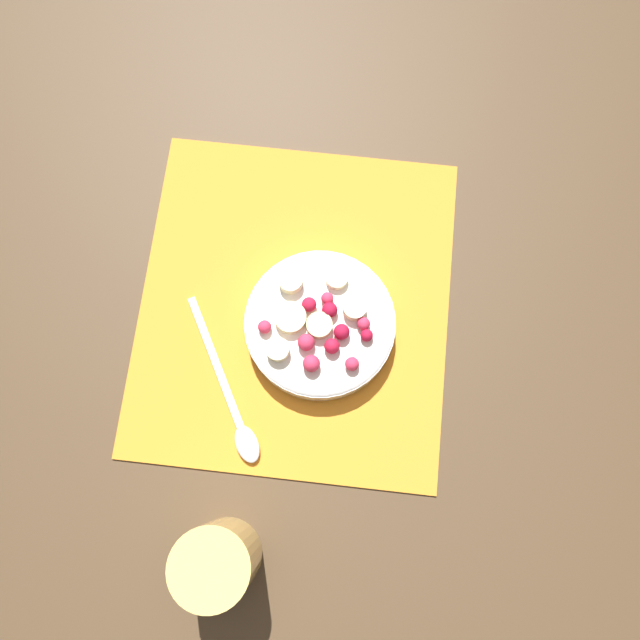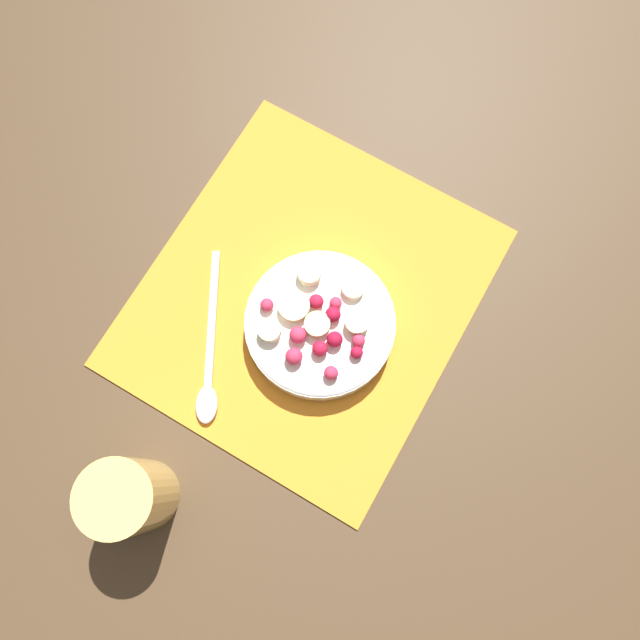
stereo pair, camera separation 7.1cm
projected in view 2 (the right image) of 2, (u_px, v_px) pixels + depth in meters
ground_plane at (307, 297)px, 0.76m from camera, size 3.00×3.00×0.00m
placemat at (307, 296)px, 0.76m from camera, size 0.41×0.37×0.01m
fruit_bowl at (320, 324)px, 0.73m from camera, size 0.18×0.18×0.05m
spoon at (209, 369)px, 0.73m from camera, size 0.19×0.12×0.01m
drinking_glass at (130, 497)px, 0.65m from camera, size 0.08×0.08×0.12m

